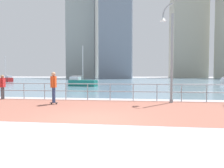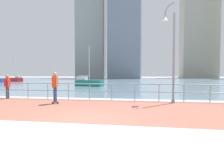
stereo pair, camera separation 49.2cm
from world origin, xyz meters
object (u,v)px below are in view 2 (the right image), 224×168
Objects in this scene: skateboarder at (55,85)px; bystander at (7,85)px; lamppost at (171,48)px; sailboat_blue at (16,79)px; sailboat_red at (88,82)px.

skateboarder is 1.10× the size of bystander.
sailboat_blue reaches higher than lamppost.
sailboat_blue reaches higher than skateboarder.
lamppost is at bearing -58.46° from sailboat_red.
skateboarder is 39.97m from sailboat_blue.
bystander is at bearing -55.51° from sailboat_blue.
sailboat_red is (21.50, -14.94, -0.02)m from sailboat_blue.
sailboat_red reaches higher than skateboarder.
lamppost is at bearing -0.92° from bystander.
lamppost reaches higher than sailboat_red.
skateboarder is at bearing -166.51° from lamppost.
sailboat_blue is (-20.51, 29.85, -0.37)m from bystander.
sailboat_red is (0.99, 14.91, -0.39)m from bystander.
skateboarder is 16.84m from sailboat_red.
sailboat_red reaches higher than bystander.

